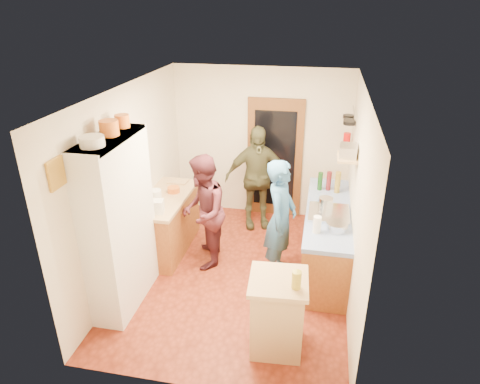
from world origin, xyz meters
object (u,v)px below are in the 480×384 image
(person_left, at_px, (205,211))
(person_hob, at_px, (282,221))
(hutch_body, at_px, (119,224))
(right_counter_base, at_px, (326,239))
(island_base, at_px, (277,315))
(person_back, at_px, (257,178))

(person_left, bearing_deg, person_hob, 73.62)
(hutch_body, xyz_separation_m, person_left, (0.78, 1.03, -0.26))
(hutch_body, distance_m, right_counter_base, 2.90)
(island_base, distance_m, person_left, 1.97)
(person_back, bearing_deg, right_counter_base, -58.99)
(hutch_body, relative_size, person_back, 1.25)
(right_counter_base, bearing_deg, island_base, -105.89)
(hutch_body, bearing_deg, island_base, -13.14)
(hutch_body, distance_m, island_base, 2.16)
(person_hob, height_order, person_back, person_back)
(person_left, xyz_separation_m, person_back, (0.54, 1.23, 0.04))
(person_left, bearing_deg, hutch_body, -47.70)
(hutch_body, height_order, person_back, hutch_body)
(person_hob, bearing_deg, hutch_body, 124.28)
(island_base, bearing_deg, person_left, 128.99)
(island_base, bearing_deg, hutch_body, 166.86)
(person_left, bearing_deg, island_base, 28.47)
(island_base, relative_size, person_left, 0.51)
(hutch_body, relative_size, person_hob, 1.29)
(right_counter_base, height_order, person_left, person_left)
(person_hob, bearing_deg, person_left, 92.47)
(right_counter_base, xyz_separation_m, person_back, (-1.18, 0.97, 0.46))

